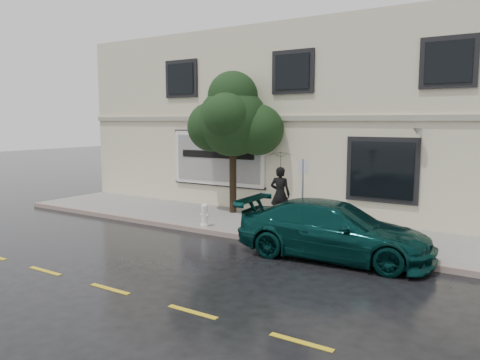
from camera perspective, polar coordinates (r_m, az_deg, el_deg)
The scene contains 12 objects.
ground at distance 12.89m, azimuth -3.78°, elevation -8.57°, with size 90.00×90.00×0.00m, color black.
sidewalk at distance 15.53m, azimuth 3.39°, elevation -5.56°, with size 20.00×3.50×0.15m, color #999891.
curb at distance 14.07m, azimuth -0.13°, elevation -6.90°, with size 20.00×0.18×0.16m, color gray.
road_marking at distance 10.43m, azimuth -15.57°, elevation -12.66°, with size 19.00×0.12×0.01m, color gold.
building at distance 20.35m, azimuth 11.47°, elevation 7.05°, with size 20.00×8.12×7.00m.
billboard at distance 18.33m, azimuth -2.75°, elevation 2.66°, with size 4.30×0.16×2.20m.
car at distance 12.29m, azimuth 11.34°, elevation -5.99°, with size 2.20×4.99×1.45m, color #083330.
pedestrian at distance 15.65m, azimuth 4.92°, elevation -1.74°, with size 0.68×0.44×1.85m, color black.
umbrella at distance 15.51m, azimuth 4.97°, elevation 2.91°, with size 0.94×0.94×0.69m, color black.
street_tree at distance 17.00m, azimuth -0.88°, elevation 7.08°, with size 2.54×2.54×4.60m.
fire_hydrant at distance 15.05m, azimuth -4.32°, elevation -4.29°, with size 0.30×0.28×0.74m.
sign_pole at distance 13.01m, azimuth 7.64°, elevation -1.44°, with size 0.29×0.05×2.32m.
Camera 1 is at (7.39, -9.97, 3.50)m, focal length 35.00 mm.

